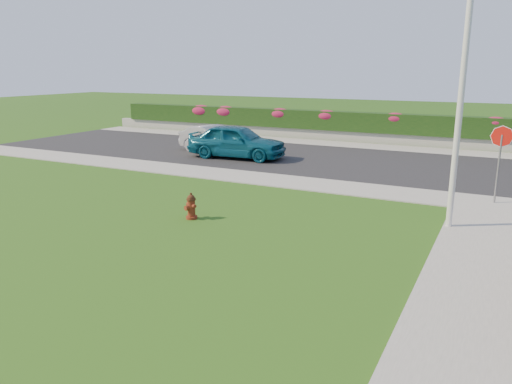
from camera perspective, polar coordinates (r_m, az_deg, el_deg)
The scene contains 18 objects.
ground at distance 11.53m, azimuth -15.02°, elevation -7.75°, with size 120.00×120.00×0.00m, color black.
street_far at distance 25.44m, azimuth -2.41°, elevation 4.58°, with size 26.00×8.00×0.04m, color black.
sidewalk_far at distance 21.89m, azimuth -11.14°, elevation 2.78°, with size 24.00×2.00×0.04m, color gray.
curb_corner at distance 17.37m, azimuth 25.08°, elevation -1.20°, with size 2.00×2.00×0.04m, color gray.
sidewalk_beyond at distance 28.43m, azimuth 9.70°, elevation 5.39°, with size 34.00×2.00×0.04m, color gray.
retaining_wall at distance 29.81m, azimuth 10.59°, elevation 6.29°, with size 34.00×0.40×0.60m, color gray.
hedge at distance 29.81m, azimuth 10.72°, elevation 7.93°, with size 32.00×0.90×1.10m, color black.
fire_hydrant at distance 14.26m, azimuth -7.43°, elevation -1.66°, with size 0.39×0.37×0.76m.
sedan_teal at distance 23.57m, azimuth -2.21°, elevation 5.82°, with size 1.86×4.62×1.58m, color #0D4D63.
sedan_silver at distance 25.12m, azimuth -4.81°, elevation 6.01°, with size 1.41×4.05×1.33m, color #9E9FA5.
utility_pole at distance 13.87m, azimuth 22.29°, elevation 9.00°, with size 0.16×0.16×6.43m, color silver.
stop_sign at distance 17.15m, azimuth 26.19°, elevation 4.71°, with size 0.68×0.07×2.48m.
flower_clump_a at distance 34.00m, azimuth -6.26°, elevation 9.24°, with size 1.50×0.96×0.75m, color #B61F4C.
flower_clump_b at distance 33.00m, azimuth -3.47°, elevation 9.16°, with size 1.47×0.94×0.73m, color #B61F4C.
flower_clump_c at distance 31.23m, azimuth 2.76°, elevation 8.93°, with size 1.37×0.88×0.69m, color #B61F4C.
flower_clump_d at distance 30.11m, azimuth 8.08°, elevation 8.63°, with size 1.35×0.87×0.67m, color #B61F4C.
flower_clump_e at distance 29.07m, azimuth 15.63°, elevation 8.11°, with size 1.25×0.80×0.62m, color #B61F4C.
flower_clump_f at distance 28.50m, azimuth 25.71°, elevation 7.18°, with size 1.15×0.74×0.57m, color #B61F4C.
Camera 1 is at (7.32, -7.86, 4.18)m, focal length 35.00 mm.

